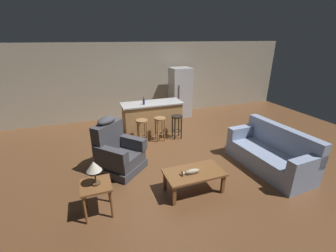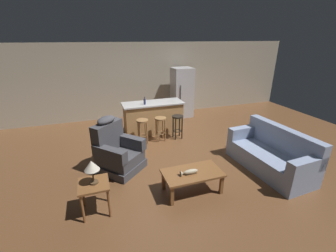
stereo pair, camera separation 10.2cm
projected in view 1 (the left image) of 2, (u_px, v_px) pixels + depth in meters
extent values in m
plane|color=brown|center=(167.00, 152.00, 5.79)|extent=(12.00, 12.00, 0.00)
cube|color=#A89E89|center=(138.00, 81.00, 8.04)|extent=(12.00, 0.05, 2.60)
cube|color=brown|center=(194.00, 173.00, 4.17)|extent=(1.10, 0.60, 0.04)
cube|color=brown|center=(174.00, 196.00, 3.89)|extent=(0.06, 0.06, 0.38)
cube|color=brown|center=(223.00, 184.00, 4.20)|extent=(0.06, 0.06, 0.38)
cube|color=brown|center=(165.00, 180.00, 4.30)|extent=(0.06, 0.06, 0.38)
cube|color=brown|center=(210.00, 171.00, 4.62)|extent=(0.06, 0.06, 0.38)
cube|color=#4C3823|center=(192.00, 173.00, 4.11)|extent=(0.22, 0.07, 0.01)
ellipsoid|color=tan|center=(192.00, 171.00, 4.10)|extent=(0.28, 0.09, 0.09)
cone|color=tan|center=(184.00, 173.00, 4.05)|extent=(0.06, 0.10, 0.10)
cube|color=#8493B2|center=(267.00, 164.00, 5.04)|extent=(0.95, 1.95, 0.20)
cube|color=#8493B2|center=(269.00, 156.00, 4.96)|extent=(0.95, 1.95, 0.22)
cube|color=#8493B2|center=(282.00, 138.00, 4.94)|extent=(0.31, 1.91, 0.52)
cube|color=#8493B2|center=(307.00, 164.00, 4.14)|extent=(0.85, 0.25, 0.28)
cube|color=#8493B2|center=(244.00, 131.00, 5.59)|extent=(0.85, 0.25, 0.28)
cube|color=#3D3D42|center=(122.00, 166.00, 4.96)|extent=(1.19, 1.19, 0.18)
cube|color=#3D3D42|center=(121.00, 158.00, 4.89)|extent=(1.10, 1.10, 0.24)
cube|color=#3D3D42|center=(108.00, 137.00, 4.85)|extent=(0.72, 0.69, 0.64)
ellipsoid|color=#3D3D42|center=(106.00, 120.00, 4.71)|extent=(0.52, 0.51, 0.16)
cube|color=#3D3D42|center=(130.00, 142.00, 5.06)|extent=(0.67, 0.71, 0.26)
cube|color=#3D3D42|center=(110.00, 155.00, 4.51)|extent=(0.67, 0.71, 0.26)
cube|color=brown|center=(96.00, 185.00, 3.59)|extent=(0.48, 0.48, 0.04)
cylinder|color=brown|center=(85.00, 211.00, 3.45)|extent=(0.04, 0.04, 0.52)
cylinder|color=brown|center=(112.00, 204.00, 3.58)|extent=(0.04, 0.04, 0.52)
cylinder|color=brown|center=(85.00, 195.00, 3.80)|extent=(0.04, 0.04, 0.52)
cylinder|color=brown|center=(109.00, 190.00, 3.93)|extent=(0.04, 0.04, 0.52)
cylinder|color=#4C3823|center=(96.00, 183.00, 3.59)|extent=(0.14, 0.14, 0.03)
cylinder|color=#4C3823|center=(95.00, 177.00, 3.54)|extent=(0.02, 0.02, 0.22)
cone|color=beige|center=(94.00, 166.00, 3.47)|extent=(0.24, 0.24, 0.16)
cube|color=#AD7F4C|center=(152.00, 118.00, 6.80)|extent=(1.71, 0.63, 0.91)
cube|color=#B2B2B2|center=(152.00, 103.00, 6.63)|extent=(1.80, 0.70, 0.04)
cylinder|color=olive|center=(142.00, 121.00, 6.02)|extent=(0.32, 0.32, 0.04)
torus|color=olive|center=(142.00, 136.00, 6.19)|extent=(0.23, 0.23, 0.02)
cylinder|color=olive|center=(140.00, 134.00, 6.03)|extent=(0.04, 0.04, 0.64)
cylinder|color=olive|center=(147.00, 133.00, 6.09)|extent=(0.04, 0.04, 0.64)
cylinder|color=olive|center=(138.00, 131.00, 6.21)|extent=(0.04, 0.04, 0.64)
cylinder|color=olive|center=(145.00, 130.00, 6.27)|extent=(0.04, 0.04, 0.64)
cylinder|color=olive|center=(160.00, 118.00, 6.19)|extent=(0.32, 0.32, 0.04)
torus|color=olive|center=(160.00, 133.00, 6.35)|extent=(0.23, 0.23, 0.02)
cylinder|color=olive|center=(158.00, 132.00, 6.19)|extent=(0.04, 0.04, 0.64)
cylinder|color=olive|center=(165.00, 131.00, 6.26)|extent=(0.04, 0.04, 0.64)
cylinder|color=olive|center=(156.00, 129.00, 6.37)|extent=(0.04, 0.04, 0.64)
cylinder|color=olive|center=(162.00, 128.00, 6.43)|extent=(0.04, 0.04, 0.64)
cylinder|color=black|center=(177.00, 116.00, 6.35)|extent=(0.32, 0.32, 0.04)
torus|color=black|center=(177.00, 131.00, 6.51)|extent=(0.23, 0.23, 0.02)
cylinder|color=black|center=(175.00, 129.00, 6.36)|extent=(0.04, 0.04, 0.64)
cylinder|color=black|center=(181.00, 128.00, 6.42)|extent=(0.04, 0.04, 0.64)
cylinder|color=black|center=(172.00, 127.00, 6.53)|extent=(0.04, 0.04, 0.64)
cylinder|color=black|center=(179.00, 126.00, 6.60)|extent=(0.04, 0.04, 0.64)
cube|color=#B7B7BC|center=(180.00, 92.00, 8.14)|extent=(0.70, 0.66, 1.76)
cylinder|color=#333338|center=(179.00, 93.00, 7.75)|extent=(0.02, 0.02, 0.50)
cylinder|color=#23284C|center=(144.00, 102.00, 6.40)|extent=(0.06, 0.06, 0.16)
cylinder|color=#23284C|center=(144.00, 98.00, 6.36)|extent=(0.02, 0.02, 0.07)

